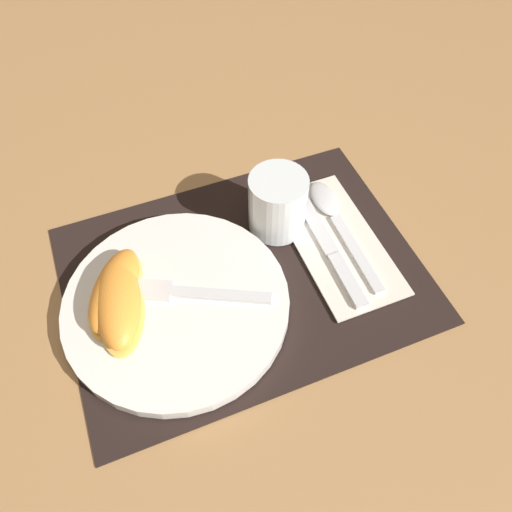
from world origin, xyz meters
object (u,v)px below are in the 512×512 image
at_px(spoon, 333,212).
at_px(citrus_wedge_1, 119,303).
at_px(plate, 177,304).
at_px(citrus_wedge_0, 115,290).
at_px(fork, 178,292).
at_px(juice_glass, 277,206).
at_px(knife, 328,246).

height_order(spoon, citrus_wedge_1, citrus_wedge_1).
bearing_deg(spoon, plate, -165.87).
bearing_deg(plate, spoon, 14.13).
bearing_deg(spoon, citrus_wedge_0, -174.41).
height_order(plate, citrus_wedge_1, citrus_wedge_1).
height_order(plate, spoon, plate).
relative_size(spoon, fork, 1.07).
xyz_separation_m(juice_glass, fork, (-0.15, -0.07, -0.02)).
bearing_deg(citrus_wedge_1, fork, -1.84).
height_order(juice_glass, fork, juice_glass).
height_order(citrus_wedge_0, citrus_wedge_1, citrus_wedge_1).
height_order(knife, fork, fork).
bearing_deg(plate, citrus_wedge_0, 153.99).
distance_m(plate, knife, 0.21).
relative_size(juice_glass, spoon, 0.43).
height_order(juice_glass, citrus_wedge_1, juice_glass).
bearing_deg(spoon, fork, -167.62).
xyz_separation_m(knife, fork, (-0.20, -0.00, 0.01)).
bearing_deg(juice_glass, citrus_wedge_0, -168.76).
distance_m(plate, spoon, 0.24).
bearing_deg(juice_glass, plate, -155.10).
bearing_deg(citrus_wedge_1, citrus_wedge_0, 91.18).
distance_m(knife, spoon, 0.06).
bearing_deg(knife, plate, -176.81).
distance_m(plate, fork, 0.01).
bearing_deg(fork, citrus_wedge_0, 162.54).
relative_size(citrus_wedge_0, citrus_wedge_1, 0.95).
bearing_deg(knife, juice_glass, 125.77).
bearing_deg(fork, plate, -123.38).
distance_m(plate, citrus_wedge_1, 0.07).
height_order(knife, citrus_wedge_0, citrus_wedge_0).
distance_m(knife, citrus_wedge_1, 0.27).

